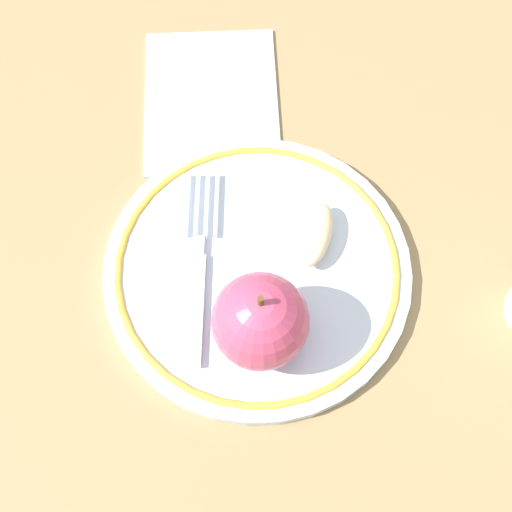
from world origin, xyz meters
The scene contains 6 objects.
ground_plane centered at (0.00, 0.00, 0.00)m, with size 2.00×2.00×0.00m, color #90774D.
plate centered at (0.00, -0.01, 0.01)m, with size 0.24×0.24×0.01m.
apple_red_whole centered at (-0.02, -0.07, 0.05)m, with size 0.07×0.07×0.08m.
apple_slice_front centered at (0.05, -0.01, 0.02)m, with size 0.06×0.03×0.02m, color beige.
fork centered at (-0.05, 0.00, 0.02)m, with size 0.07×0.16×0.00m.
napkin_folded centered at (0.02, 0.16, 0.00)m, with size 0.12×0.16×0.01m, color #B3BCC8.
Camera 1 is at (-0.07, -0.23, 0.53)m, focal length 50.00 mm.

